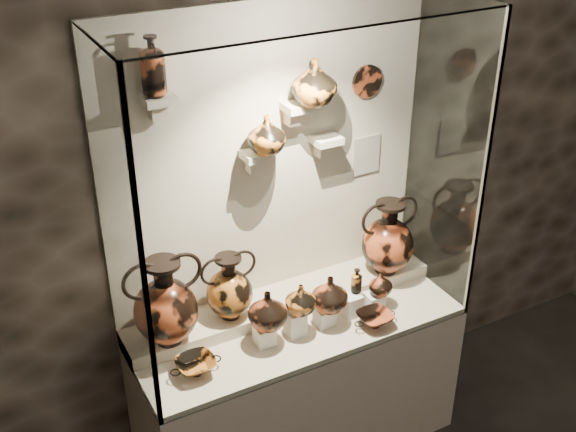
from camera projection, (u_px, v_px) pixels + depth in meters
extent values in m
cube|color=#2E251C|center=(268.00, 163.00, 3.54)|extent=(5.00, 0.02, 3.20)
cube|color=beige|center=(298.00, 389.00, 3.87)|extent=(1.70, 0.60, 0.80)
cube|color=beige|center=(299.00, 327.00, 3.67)|extent=(1.68, 0.58, 0.03)
cube|color=beige|center=(283.00, 303.00, 3.79)|extent=(1.70, 0.25, 0.10)
cube|color=beige|center=(269.00, 164.00, 3.53)|extent=(1.70, 0.03, 1.60)
cube|color=white|center=(334.00, 217.00, 3.06)|extent=(1.70, 0.01, 1.60)
cube|color=white|center=(119.00, 234.00, 2.94)|extent=(0.01, 0.60, 1.60)
cube|color=white|center=(446.00, 153.00, 3.64)|extent=(0.01, 0.60, 1.60)
cube|color=white|center=(301.00, 13.00, 2.90)|extent=(1.70, 0.60, 0.01)
cube|color=gray|center=(143.00, 268.00, 2.72)|extent=(0.02, 0.02, 1.60)
cube|color=gray|center=(484.00, 176.00, 3.41)|extent=(0.02, 0.02, 1.60)
cube|color=white|center=(264.00, 335.00, 3.51)|extent=(0.09, 0.09, 0.10)
cube|color=white|center=(295.00, 322.00, 3.57)|extent=(0.09, 0.09, 0.13)
cube|color=white|center=(324.00, 316.00, 3.65)|extent=(0.09, 0.09, 0.09)
cube|color=white|center=(351.00, 305.00, 3.71)|extent=(0.09, 0.09, 0.12)
cube|color=white|center=(373.00, 300.00, 3.78)|extent=(0.09, 0.09, 0.08)
cube|color=beige|center=(159.00, 99.00, 3.03)|extent=(0.14, 0.12, 0.04)
cube|color=beige|center=(257.00, 155.00, 3.38)|extent=(0.14, 0.12, 0.04)
cube|color=beige|center=(294.00, 107.00, 3.37)|extent=(0.10, 0.12, 0.04)
cube|color=beige|center=(326.00, 140.00, 3.54)|extent=(0.14, 0.12, 0.04)
imported|color=#AB4420|center=(267.00, 310.00, 3.44)|extent=(0.24, 0.24, 0.20)
imported|color=#C36A22|center=(300.00, 299.00, 3.50)|extent=(0.17, 0.17, 0.16)
imported|color=#AB4420|center=(329.00, 294.00, 3.58)|extent=(0.24, 0.24, 0.19)
imported|color=#AB4420|center=(380.00, 284.00, 3.73)|extent=(0.16, 0.16, 0.13)
imported|color=#C36A22|center=(267.00, 134.00, 3.31)|extent=(0.19, 0.19, 0.19)
imported|color=#C36A22|center=(314.00, 82.00, 3.30)|extent=(0.25, 0.25, 0.22)
cylinder|color=#9A3D1E|center=(367.00, 81.00, 3.57)|extent=(0.17, 0.02, 0.17)
cube|color=beige|center=(366.00, 155.00, 3.78)|extent=(0.16, 0.01, 0.21)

